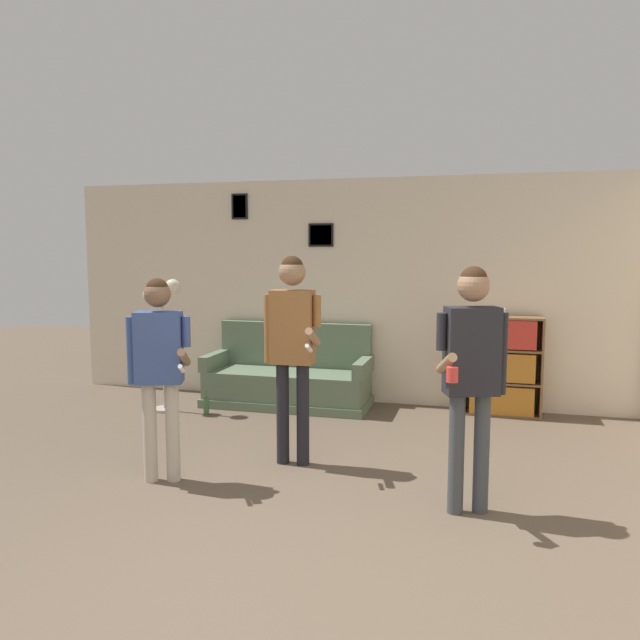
% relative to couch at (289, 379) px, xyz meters
% --- Properties ---
extents(ground_plane, '(20.00, 20.00, 0.00)m').
position_rel_couch_xyz_m(ground_plane, '(1.09, -4.05, -0.31)').
color(ground_plane, brown).
extents(wall_back, '(8.17, 0.08, 2.70)m').
position_rel_couch_xyz_m(wall_back, '(1.09, 0.41, 1.04)').
color(wall_back, beige).
rests_on(wall_back, ground_plane).
extents(couch, '(1.96, 0.80, 0.96)m').
position_rel_couch_xyz_m(couch, '(0.00, 0.00, 0.00)').
color(couch, '#5B7056').
rests_on(couch, ground_plane).
extents(bookshelf, '(0.86, 0.30, 1.11)m').
position_rel_couch_xyz_m(bookshelf, '(2.46, 0.19, 0.25)').
color(bookshelf, brown).
rests_on(bookshelf, ground_plane).
extents(floor_lamp, '(0.46, 0.28, 1.53)m').
position_rel_couch_xyz_m(floor_lamp, '(-1.30, -0.65, 0.82)').
color(floor_lamp, '#ADA89E').
rests_on(floor_lamp, ground_plane).
extents(person_player_foreground_left, '(0.57, 0.41, 1.63)m').
position_rel_couch_xyz_m(person_player_foreground_left, '(-0.21, -2.65, 0.69)').
color(person_player_foreground_left, '#B7AD99').
rests_on(person_player_foreground_left, ground_plane).
extents(person_player_foreground_center, '(0.51, 0.47, 1.80)m').
position_rel_couch_xyz_m(person_player_foreground_center, '(0.68, -1.99, 0.82)').
color(person_player_foreground_center, black).
rests_on(person_player_foreground_center, ground_plane).
extents(person_watcher_holding_cup, '(0.48, 0.53, 1.74)m').
position_rel_couch_xyz_m(person_watcher_holding_cup, '(2.18, -2.64, 0.77)').
color(person_watcher_holding_cup, '#3D4247').
rests_on(person_watcher_holding_cup, ground_plane).
extents(bottle_on_floor, '(0.06, 0.06, 0.27)m').
position_rel_couch_xyz_m(bottle_on_floor, '(-0.76, -0.69, -0.20)').
color(bottle_on_floor, '#3D6638').
rests_on(bottle_on_floor, ground_plane).
extents(drinking_cup, '(0.09, 0.09, 0.09)m').
position_rel_couch_xyz_m(drinking_cup, '(2.43, 0.19, 0.85)').
color(drinking_cup, white).
rests_on(drinking_cup, bookshelf).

